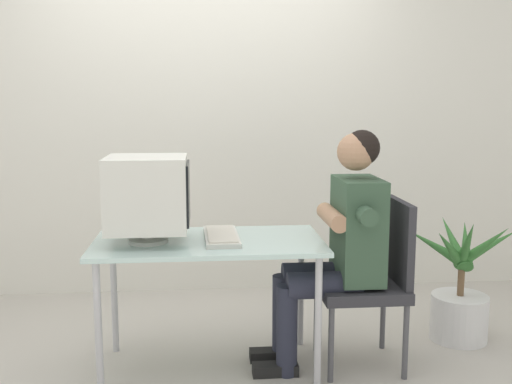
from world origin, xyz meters
name	(u,v)px	position (x,y,z in m)	size (l,w,h in m)	color
ground_plane	(210,367)	(0.00, 0.00, 0.00)	(12.00, 12.00, 0.00)	#B2ADA3
wall_back	(246,89)	(0.30, 1.40, 1.50)	(8.00, 0.10, 3.00)	silver
desk	(209,253)	(0.00, 0.00, 0.64)	(1.19, 0.65, 0.70)	#B7B7BC
crt_monitor	(148,194)	(-0.30, -0.02, 0.96)	(0.41, 0.38, 0.44)	silver
keyboard	(221,236)	(0.07, 0.02, 0.72)	(0.19, 0.45, 0.03)	silver
office_chair	(373,275)	(0.88, -0.03, 0.50)	(0.45, 0.45, 0.90)	#4C4C51
person_seated	(339,241)	(0.69, -0.03, 0.69)	(0.68, 0.58, 1.28)	#334C38
potted_plant	(460,291)	(1.50, 0.25, 0.30)	(0.66, 0.58, 0.79)	silver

